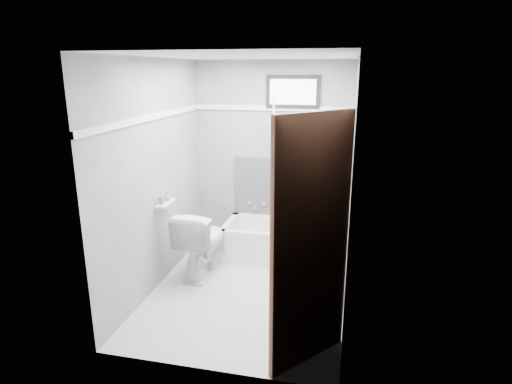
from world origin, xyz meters
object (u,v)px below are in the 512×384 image
(office_chair, at_px, (317,209))
(soap_bottle_a, at_px, (161,199))
(toilet, at_px, (202,242))
(soap_bottle_b, at_px, (167,196))
(bathtub, at_px, (284,241))
(door, at_px, (344,265))

(office_chair, distance_m, soap_bottle_a, 1.88)
(toilet, relative_size, soap_bottle_b, 7.85)
(bathtub, xyz_separation_m, soap_bottle_a, (-1.17, -0.95, 0.76))
(office_chair, relative_size, toilet, 1.37)
(office_chair, relative_size, soap_bottle_a, 9.39)
(toilet, xyz_separation_m, door, (1.60, -1.56, 0.61))
(door, height_order, soap_bottle_b, door)
(soap_bottle_b, bearing_deg, office_chair, 28.63)
(office_chair, bearing_deg, soap_bottle_b, -132.85)
(toilet, distance_m, door, 2.32)
(office_chair, relative_size, door, 0.54)
(bathtub, height_order, office_chair, office_chair)
(bathtub, bearing_deg, door, -71.25)
(bathtub, bearing_deg, toilet, -142.76)
(soap_bottle_a, bearing_deg, soap_bottle_b, 90.00)
(toilet, xyz_separation_m, soap_bottle_a, (-0.32, -0.31, 0.58))
(bathtub, distance_m, office_chair, 0.60)
(toilet, distance_m, soap_bottle_b, 0.68)
(door, bearing_deg, soap_bottle_a, 146.78)
(toilet, bearing_deg, soap_bottle_a, 47.07)
(bathtub, relative_size, toilet, 1.91)
(bathtub, relative_size, soap_bottle_b, 14.99)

